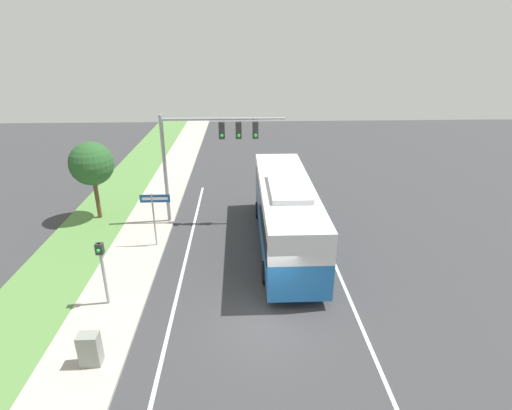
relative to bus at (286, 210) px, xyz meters
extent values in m
plane|color=#38383A|center=(-1.40, -6.14, -1.99)|extent=(80.00, 80.00, 0.00)
cube|color=#ADA89E|center=(-7.60, -6.14, -1.93)|extent=(2.80, 80.00, 0.12)
cube|color=#568442|center=(-10.80, -6.14, -1.94)|extent=(3.60, 80.00, 0.10)
cube|color=silver|center=(-5.00, -6.14, -1.99)|extent=(0.14, 30.00, 0.01)
cube|color=silver|center=(2.20, -6.14, -1.99)|extent=(0.14, 30.00, 0.01)
cube|color=#236BB7|center=(0.00, 0.01, -0.76)|extent=(2.57, 11.09, 1.62)
cube|color=silver|center=(0.00, 0.01, 0.72)|extent=(2.57, 11.09, 1.33)
cube|color=black|center=(0.00, 0.01, 0.26)|extent=(2.61, 10.21, 1.00)
cube|color=silver|center=(0.00, -0.82, 1.50)|extent=(1.80, 3.88, 0.24)
cylinder|color=black|center=(-1.24, 3.45, -1.50)|extent=(0.28, 0.99, 0.99)
cylinder|color=black|center=(1.24, 3.45, -1.50)|extent=(0.28, 0.99, 0.99)
cylinder|color=black|center=(-1.24, -3.43, -1.50)|extent=(0.28, 0.99, 0.99)
cylinder|color=black|center=(1.24, -3.43, -1.50)|extent=(0.28, 0.99, 0.99)
cylinder|color=#939399|center=(-6.45, 3.03, 1.14)|extent=(0.20, 0.20, 6.27)
cylinder|color=#939399|center=(-3.15, 3.03, 4.03)|extent=(6.61, 0.14, 0.14)
cube|color=#2D2D2D|center=(-3.23, 3.03, 3.41)|extent=(0.32, 0.28, 0.90)
sphere|color=#1ED838|center=(-3.23, 2.85, 3.16)|extent=(0.18, 0.18, 0.18)
cube|color=#2D2D2D|center=(-2.32, 3.03, 3.41)|extent=(0.32, 0.28, 0.90)
sphere|color=#1ED838|center=(-2.32, 2.85, 3.16)|extent=(0.18, 0.18, 0.18)
cube|color=#2D2D2D|center=(-1.41, 3.03, 3.41)|extent=(0.32, 0.28, 0.90)
sphere|color=#1ED838|center=(-1.41, 2.85, 3.16)|extent=(0.18, 0.18, 0.18)
cylinder|color=#939399|center=(-7.66, -4.84, -0.58)|extent=(0.12, 0.12, 2.82)
cube|color=#2D2D2D|center=(-7.66, -4.84, 0.61)|extent=(0.28, 0.24, 0.44)
sphere|color=#1ED838|center=(-7.66, -4.99, 0.61)|extent=(0.14, 0.14, 0.14)
cylinder|color=#939399|center=(-6.65, 0.05, -0.52)|extent=(0.08, 0.08, 2.94)
cube|color=#19478C|center=(-6.50, 0.05, 0.70)|extent=(1.48, 0.03, 0.41)
cube|color=white|center=(-6.50, 0.03, 0.70)|extent=(1.26, 0.01, 0.14)
cube|color=gray|center=(-7.21, -8.11, -1.29)|extent=(0.66, 0.46, 1.16)
cylinder|color=brown|center=(-10.70, 3.71, -0.60)|extent=(0.24, 0.24, 2.59)
sphere|color=#285628|center=(-10.70, 3.71, 1.44)|extent=(2.49, 2.49, 2.49)
camera|label=1|loc=(-2.25, -18.43, 7.98)|focal=28.00mm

